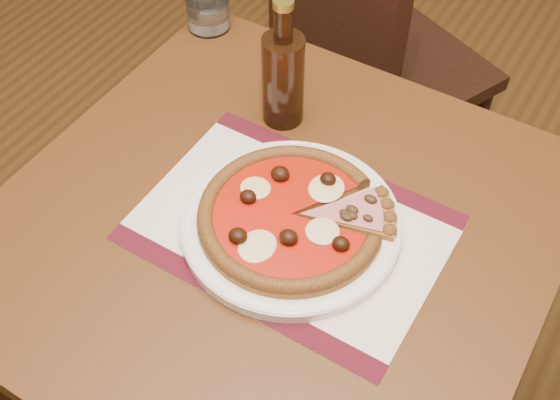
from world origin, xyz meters
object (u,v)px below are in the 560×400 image
at_px(plate, 291,224).
at_px(bottle, 283,76).
at_px(pizza, 291,215).
at_px(water_glass, 207,4).
at_px(chair_far, 363,56).
at_px(table, 274,261).

height_order(plate, bottle, bottle).
xyz_separation_m(pizza, water_glass, (-0.39, 0.34, 0.02)).
xyz_separation_m(chair_far, water_glass, (-0.18, -0.35, 0.29)).
distance_m(chair_far, pizza, 0.77).
bearing_deg(plate, pizza, -141.93).
relative_size(table, pizza, 2.94).
distance_m(plate, water_glass, 0.52).
xyz_separation_m(plate, bottle, (-0.13, 0.20, 0.08)).
distance_m(table, water_glass, 0.52).
distance_m(chair_far, water_glass, 0.49).
height_order(chair_far, water_glass, chair_far).
distance_m(table, plate, 0.12).
distance_m(plate, pizza, 0.02).
bearing_deg(pizza, plate, 38.07).
relative_size(chair_far, bottle, 3.89).
xyz_separation_m(table, bottle, (-0.11, 0.20, 0.19)).
bearing_deg(table, pizza, 5.92).
relative_size(chair_far, water_glass, 8.95).
relative_size(plate, water_glass, 3.24).
bearing_deg(chair_far, table, 128.45).
xyz_separation_m(plate, water_glass, (-0.39, 0.34, 0.04)).
relative_size(plate, bottle, 1.41).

